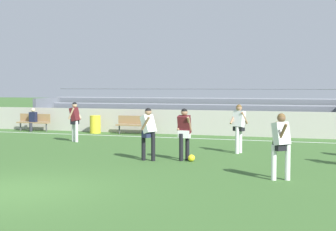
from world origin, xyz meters
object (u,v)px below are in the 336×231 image
at_px(player_white_overlapping, 281,140).
at_px(soccer_ball, 191,158).
at_px(trash_bin, 95,124).
at_px(player_white_on_ball, 239,124).
at_px(player_white_challenging, 148,129).
at_px(player_dark_wide_left, 184,130).
at_px(bench_far_right, 135,123).
at_px(spectator_seated, 33,118).
at_px(player_dark_wide_right, 75,118).
at_px(bench_centre_sideline, 34,121).
at_px(bleacher_stand, 183,113).

relative_size(player_white_overlapping, soccer_ball, 7.60).
distance_m(trash_bin, player_white_on_ball, 9.60).
distance_m(player_white_challenging, soccer_ball, 1.62).
xyz_separation_m(player_dark_wide_left, player_white_challenging, (-1.07, -0.37, 0.01)).
height_order(bench_far_right, player_white_overlapping, player_white_overlapping).
bearing_deg(spectator_seated, bench_far_right, 1.17).
relative_size(player_dark_wide_left, player_dark_wide_right, 0.98).
distance_m(spectator_seated, player_white_overlapping, 16.64).
xyz_separation_m(player_dark_wide_left, player_white_on_ball, (1.33, 2.24, 0.05)).
relative_size(bench_far_right, bench_centre_sideline, 1.00).
height_order(player_white_on_ball, player_dark_wide_right, player_white_on_ball).
xyz_separation_m(bleacher_stand, soccer_ball, (3.50, -10.93, -0.80)).
distance_m(spectator_seated, player_dark_wide_right, 5.81).
relative_size(bench_far_right, spectator_seated, 1.49).
bearing_deg(bleacher_stand, player_white_overlapping, -64.04).
relative_size(player_white_on_ball, soccer_ball, 7.76).
bearing_deg(trash_bin, player_white_overlapping, -44.34).
height_order(spectator_seated, player_dark_wide_right, player_dark_wide_right).
relative_size(bleacher_stand, player_dark_wide_left, 10.27).
bearing_deg(trash_bin, spectator_seated, -179.09).
relative_size(player_white_on_ball, player_dark_wide_right, 1.02).
bearing_deg(bench_far_right, player_white_overlapping, -51.23).
height_order(bench_far_right, soccer_ball, bench_far_right).
height_order(bench_far_right, trash_bin, bench_far_right).
distance_m(player_white_on_ball, soccer_ball, 2.74).
height_order(bleacher_stand, soccer_ball, bleacher_stand).
bearing_deg(bleacher_stand, spectator_seated, -153.73).
bearing_deg(player_white_on_ball, player_dark_wide_left, -120.70).
bearing_deg(bench_far_right, soccer_ball, -56.76).
relative_size(spectator_seated, player_white_challenging, 0.73).
height_order(player_white_on_ball, soccer_ball, player_white_on_ball).
distance_m(trash_bin, player_dark_wide_left, 10.01).
xyz_separation_m(bleacher_stand, player_white_challenging, (2.16, -11.18, 0.07)).
bearing_deg(bench_far_right, player_white_challenging, -65.16).
xyz_separation_m(spectator_seated, player_white_challenging, (9.27, -7.67, 0.29)).
xyz_separation_m(trash_bin, player_white_on_ball, (8.10, -5.12, 0.58)).
relative_size(bleacher_stand, spectator_seated, 13.96).
xyz_separation_m(player_dark_wide_right, soccer_ball, (6.12, -3.74, -0.89)).
xyz_separation_m(bench_far_right, player_white_challenging, (3.60, -7.79, 0.44)).
xyz_separation_m(bench_far_right, player_white_on_ball, (6.00, -5.18, 0.48)).
bearing_deg(trash_bin, player_white_on_ball, -32.29).
bearing_deg(player_white_overlapping, spectator_seated, 144.44).
bearing_deg(soccer_ball, bleacher_stand, 107.75).
bearing_deg(bench_centre_sideline, trash_bin, -0.95).
height_order(trash_bin, player_white_overlapping, player_white_overlapping).
xyz_separation_m(bleacher_stand, trash_bin, (-3.54, -3.45, -0.47)).
distance_m(bench_far_right, spectator_seated, 5.67).
relative_size(bleacher_stand, soccer_ball, 76.78).
bearing_deg(spectator_seated, player_white_on_ball, -23.45).
bearing_deg(player_dark_wide_left, bench_centre_sideline, 144.35).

